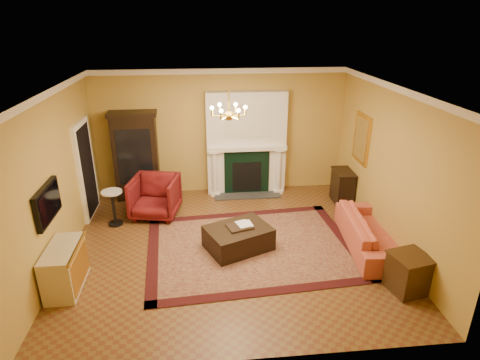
{
  "coord_description": "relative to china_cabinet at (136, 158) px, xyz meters",
  "views": [
    {
      "loc": [
        -0.48,
        -6.61,
        4.12
      ],
      "look_at": [
        0.22,
        0.3,
        1.25
      ],
      "focal_mm": 30.0,
      "sensor_mm": 36.0,
      "label": 1
    }
  ],
  "objects": [
    {
      "name": "floor",
      "position": [
        2.01,
        -2.49,
        -1.02
      ],
      "size": [
        6.0,
        5.5,
        0.02
      ],
      "primitive_type": "cube",
      "color": "brown",
      "rests_on": "ground"
    },
    {
      "name": "ceiling",
      "position": [
        2.01,
        -2.49,
        2.0
      ],
      "size": [
        6.0,
        5.5,
        0.02
      ],
      "primitive_type": "cube",
      "color": "white",
      "rests_on": "wall_back"
    },
    {
      "name": "wall_back",
      "position": [
        2.01,
        0.27,
        0.49
      ],
      "size": [
        6.0,
        0.02,
        3.0
      ],
      "primitive_type": "cube",
      "color": "#B69841",
      "rests_on": "floor"
    },
    {
      "name": "wall_front",
      "position": [
        2.01,
        -5.25,
        0.49
      ],
      "size": [
        6.0,
        0.02,
        3.0
      ],
      "primitive_type": "cube",
      "color": "#B69841",
      "rests_on": "floor"
    },
    {
      "name": "wall_left",
      "position": [
        -1.0,
        -2.49,
        0.49
      ],
      "size": [
        0.02,
        5.5,
        3.0
      ],
      "primitive_type": "cube",
      "color": "#B69841",
      "rests_on": "floor"
    },
    {
      "name": "wall_right",
      "position": [
        5.02,
        -2.49,
        0.49
      ],
      "size": [
        0.02,
        5.5,
        3.0
      ],
      "primitive_type": "cube",
      "color": "#B69841",
      "rests_on": "floor"
    },
    {
      "name": "fireplace",
      "position": [
        2.61,
        0.08,
        0.19
      ],
      "size": [
        1.9,
        0.7,
        2.5
      ],
      "color": "white",
      "rests_on": "wall_back"
    },
    {
      "name": "crown_molding",
      "position": [
        2.01,
        -1.53,
        1.93
      ],
      "size": [
        6.0,
        5.5,
        0.12
      ],
      "color": "white",
      "rests_on": "ceiling"
    },
    {
      "name": "doorway",
      "position": [
        -0.94,
        -0.79,
        0.04
      ],
      "size": [
        0.08,
        1.05,
        2.1
      ],
      "color": "white",
      "rests_on": "wall_left"
    },
    {
      "name": "tv_panel",
      "position": [
        -0.93,
        -3.09,
        0.34
      ],
      "size": [
        0.09,
        0.95,
        0.58
      ],
      "color": "black",
      "rests_on": "wall_left"
    },
    {
      "name": "gilt_mirror",
      "position": [
        4.98,
        -1.09,
        0.64
      ],
      "size": [
        0.06,
        0.76,
        1.05
      ],
      "color": "gold",
      "rests_on": "wall_right"
    },
    {
      "name": "chandelier",
      "position": [
        2.01,
        -2.49,
        1.6
      ],
      "size": [
        0.63,
        0.55,
        0.53
      ],
      "color": "gold",
      "rests_on": "ceiling"
    },
    {
      "name": "oriental_rug",
      "position": [
        2.41,
        -2.56,
        -1.0
      ],
      "size": [
        4.1,
        3.2,
        0.02
      ],
      "primitive_type": "cube",
      "rotation": [
        0.0,
        0.0,
        0.07
      ],
      "color": "#440E17",
      "rests_on": "floor"
    },
    {
      "name": "china_cabinet",
      "position": [
        0.0,
        0.0,
        0.0
      ],
      "size": [
        1.02,
        0.49,
        2.01
      ],
      "primitive_type": "cube",
      "rotation": [
        0.0,
        0.0,
        0.03
      ],
      "color": "black",
      "rests_on": "floor"
    },
    {
      "name": "wingback_armchair",
      "position": [
        0.48,
        -1.03,
        -0.51
      ],
      "size": [
        1.12,
        1.07,
        0.99
      ],
      "primitive_type": "imported",
      "rotation": [
        0.0,
        0.0,
        -0.2
      ],
      "color": "maroon",
      "rests_on": "floor"
    },
    {
      "name": "pedestal_table",
      "position": [
        -0.34,
        -1.37,
        -0.56
      ],
      "size": [
        0.43,
        0.43,
        0.77
      ],
      "color": "black",
      "rests_on": "floor"
    },
    {
      "name": "commode",
      "position": [
        -0.72,
        -3.46,
        -0.64
      ],
      "size": [
        0.48,
        1.0,
        0.74
      ],
      "primitive_type": "cube",
      "rotation": [
        0.0,
        0.0,
        0.01
      ],
      "color": "beige",
      "rests_on": "floor"
    },
    {
      "name": "coral_sofa",
      "position": [
        4.65,
        -2.77,
        -0.59
      ],
      "size": [
        0.82,
        2.19,
        0.84
      ],
      "primitive_type": "imported",
      "rotation": [
        0.0,
        0.0,
        1.48
      ],
      "color": "#C5573E",
      "rests_on": "floor"
    },
    {
      "name": "end_table",
      "position": [
        4.73,
        -4.09,
        -0.7
      ],
      "size": [
        0.63,
        0.63,
        0.61
      ],
      "primitive_type": "cube",
      "rotation": [
        0.0,
        0.0,
        0.22
      ],
      "color": "#38210F",
      "rests_on": "floor"
    },
    {
      "name": "console_table",
      "position": [
        4.79,
        -0.76,
        -0.63
      ],
      "size": [
        0.41,
        0.69,
        0.75
      ],
      "primitive_type": "cube",
      "rotation": [
        0.0,
        0.0,
        -0.04
      ],
      "color": "black",
      "rests_on": "floor"
    },
    {
      "name": "leather_ottoman",
      "position": [
        2.16,
        -2.57,
        -0.78
      ],
      "size": [
        1.39,
        1.23,
        0.43
      ],
      "primitive_type": "cube",
      "rotation": [
        0.0,
        0.0,
        0.41
      ],
      "color": "black",
      "rests_on": "oriental_rug"
    },
    {
      "name": "ottoman_tray",
      "position": [
        2.19,
        -2.56,
        -0.55
      ],
      "size": [
        0.54,
        0.47,
        0.03
      ],
      "primitive_type": "cube",
      "rotation": [
        0.0,
        0.0,
        0.29
      ],
      "color": "black",
      "rests_on": "leather_ottoman"
    },
    {
      "name": "book_a",
      "position": [
        2.15,
        -2.56,
        -0.38
      ],
      "size": [
        0.22,
        0.1,
        0.3
      ],
      "primitive_type": "imported",
      "rotation": [
        0.0,
        0.0,
        0.32
      ],
      "color": "gray",
      "rests_on": "ottoman_tray"
    },
    {
      "name": "book_b",
      "position": [
        2.22,
        -2.54,
        -0.39
      ],
      "size": [
        0.2,
        0.06,
        0.28
      ],
      "primitive_type": "imported",
      "rotation": [
        0.0,
        0.0,
        0.21
      ],
      "color": "gray",
      "rests_on": "ottoman_tray"
    },
    {
      "name": "topiary_left",
      "position": [
        1.84,
        0.04,
        0.47
      ],
      "size": [
        0.17,
        0.17,
        0.45
      ],
      "color": "tan",
      "rests_on": "fireplace"
    },
    {
      "name": "topiary_right",
      "position": [
        3.41,
        0.04,
        0.45
      ],
      "size": [
        0.15,
        0.15,
        0.41
      ],
      "color": "tan",
      "rests_on": "fireplace"
    }
  ]
}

